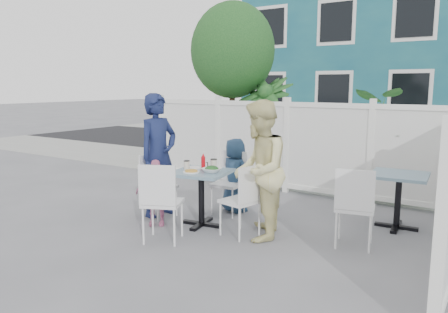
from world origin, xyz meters
The scene contains 29 objects.
ground centered at (0.00, 0.00, 0.00)m, with size 80.00×80.00×0.00m, color slate.
near_sidewalk centered at (0.00, 3.80, 0.01)m, with size 24.00×2.60×0.01m, color gray.
street centered at (0.00, 7.50, 0.00)m, with size 24.00×5.00×0.01m, color black.
far_sidewalk centered at (0.00, 10.60, 0.01)m, with size 24.00×1.60×0.01m, color gray.
building centered at (-0.50, 14.00, 3.00)m, with size 11.00×6.00×6.00m.
fence_back centered at (0.10, 2.40, 0.78)m, with size 5.86×0.08×1.60m.
tree centered at (-1.60, 3.30, 2.59)m, with size 1.80×1.62×3.59m.
utility_cabinet centered at (-3.08, 4.00, 0.70)m, with size 0.76×0.54×1.40m, color gold.
potted_shrub_a centered at (-0.72, 3.10, 1.02)m, with size 1.15×1.15×2.05m, color #113A18.
potted_shrub_b centered at (1.90, 3.00, 0.92)m, with size 1.65×1.43×1.84m, color #113A18.
main_table centered at (-0.05, 0.05, 0.58)m, with size 0.83×0.83×0.75m.
spare_table centered at (2.20, 1.38, 0.57)m, with size 0.75×0.75×0.74m.
chair_left centered at (-0.88, 0.07, 0.52)m, with size 0.45×0.46×0.90m.
chair_right centered at (0.67, -0.02, 0.54)m, with size 0.49×0.50×0.92m.
chair_back centered at (-0.04, 0.78, 0.53)m, with size 0.42×0.41×0.92m.
chair_near centered at (-0.06, -0.76, 0.57)m, with size 0.58×0.57×0.98m.
chair_spare centered at (1.94, 0.33, 0.56)m, with size 0.51×0.50×0.96m.
man centered at (-0.86, 0.12, 0.89)m, with size 0.65×0.43×1.78m, color #151E45.
woman centered at (0.83, 0.05, 0.86)m, with size 0.83×0.65×1.72m, color #D7C748.
boy centered at (-0.02, 0.88, 0.55)m, with size 0.54×0.35×1.11m, color navy.
toddler centered at (-0.58, -0.26, 0.45)m, with size 0.53×0.22×0.91m, color pink.
plate_main centered at (-0.10, -0.10, 0.76)m, with size 0.22×0.22×0.01m, color white.
plate_side centered at (-0.24, 0.17, 0.76)m, with size 0.23×0.23×0.02m, color white.
salad_bowl centered at (0.13, 0.05, 0.78)m, with size 0.25×0.25×0.06m, color white.
coffee_cup_a centered at (-0.27, 0.02, 0.81)m, with size 0.08×0.08×0.11m, color beige.
coffee_cup_b centered at (0.03, 0.24, 0.82)m, with size 0.09×0.09×0.13m, color beige.
ketchup_bottle centered at (-0.07, 0.13, 0.84)m, with size 0.06×0.06×0.18m, color #BA0912.
salt_shaker centered at (-0.13, 0.29, 0.79)m, with size 0.03×0.03×0.07m, color white.
pepper_shaker centered at (-0.12, 0.30, 0.79)m, with size 0.03×0.03×0.07m, color black.
Camera 1 is at (3.34, -4.56, 1.89)m, focal length 35.00 mm.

